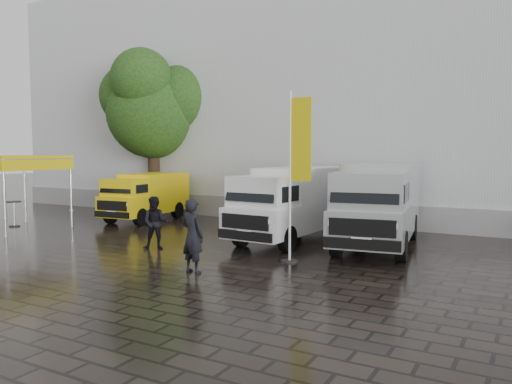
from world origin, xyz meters
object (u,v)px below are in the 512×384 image
flagpole (296,168)px  person_tent (156,223)px  person_front (193,236)px  van_white (292,204)px  canopy_tent (13,160)px  cocktail_table (14,214)px  van_silver (379,205)px  van_yellow (146,197)px

flagpole → person_tent: (-4.72, -0.42, -1.81)m
person_front → person_tent: (-2.95, 2.00, -0.11)m
flagpole → person_tent: 5.07m
van_white → flagpole: 3.78m
canopy_tent → cocktail_table: 2.39m
van_white → person_front: (-0.18, -5.56, -0.32)m
van_white → person_tent: size_ratio=3.49×
van_silver → person_front: van_silver is taller
van_white → flagpole: bearing=-59.8°
van_yellow → person_tent: 6.97m
canopy_tent → person_tent: size_ratio=1.88×
cocktail_table → person_front: bearing=-14.2°
van_yellow → person_front: van_yellow is taller
van_white → canopy_tent: size_ratio=1.86×
van_silver → flagpole: size_ratio=1.33×
person_tent → van_white: bearing=16.9°
van_silver → canopy_tent: 14.28m
van_yellow → person_front: 10.48m
van_silver → van_white: bearing=178.0°
cocktail_table → person_tent: size_ratio=0.63×
canopy_tent → person_tent: bearing=-3.2°
van_yellow → cocktail_table: bearing=-136.1°
van_white → flagpole: flagpole is taller
van_silver → canopy_tent: canopy_tent is taller
van_silver → person_front: (-3.15, -5.86, -0.41)m
van_yellow → flagpole: bearing=-31.0°
flagpole → cocktail_table: size_ratio=4.51×
van_white → cocktail_table: (-11.52, -2.69, -0.74)m
van_yellow → person_front: (7.81, -6.99, -0.11)m
canopy_tent → person_front: bearing=-12.9°
person_front → van_white: bearing=-82.2°
canopy_tent → cocktail_table: canopy_tent is taller
cocktail_table → person_tent: person_tent is taller
flagpole → person_front: 3.44m
cocktail_table → person_front: person_front is taller
van_silver → person_front: size_ratio=3.31×
person_tent → van_yellow: bearing=102.4°
canopy_tent → van_silver: bearing=13.9°
van_white → cocktail_table: size_ratio=5.56×
van_white → van_yellow: bearing=173.1°
person_front → person_tent: person_front is taller
van_white → van_silver: bearing=9.1°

